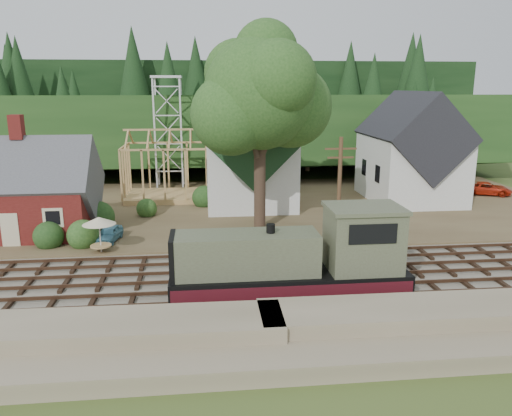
{
  "coord_description": "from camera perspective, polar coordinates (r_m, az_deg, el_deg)",
  "views": [
    {
      "loc": [
        -2.37,
        -27.87,
        11.36
      ],
      "look_at": [
        1.28,
        6.0,
        3.0
      ],
      "focal_mm": 35.0,
      "sensor_mm": 36.0,
      "label": 1
    }
  ],
  "objects": [
    {
      "name": "ground",
      "position": [
        30.18,
        -1.2,
        -8.32
      ],
      "size": [
        140.0,
        140.0,
        0.0
      ],
      "primitive_type": "plane",
      "color": "#384C1E",
      "rests_on": "ground"
    },
    {
      "name": "railroad_bed",
      "position": [
        30.15,
        -1.2,
        -8.18
      ],
      "size": [
        64.0,
        11.0,
        0.16
      ],
      "primitive_type": "cube",
      "color": "#726B5B",
      "rests_on": "ground"
    },
    {
      "name": "locomotive",
      "position": [
        26.96,
        4.9,
        -6.12
      ],
      "size": [
        12.56,
        3.14,
        5.01
      ],
      "color": "black",
      "rests_on": "railroad_bed"
    },
    {
      "name": "timber_frame",
      "position": [
        50.65,
        -10.2,
        4.37
      ],
      "size": [
        8.2,
        6.2,
        6.99
      ],
      "color": "tan",
      "rests_on": "village_flat"
    },
    {
      "name": "farmhouse",
      "position": [
        51.51,
        17.3,
        5.93
      ],
      "size": [
        8.4,
        10.8,
        10.6
      ],
      "color": "silver",
      "rests_on": "village_flat"
    },
    {
      "name": "car_red",
      "position": [
        57.31,
        24.91,
        2.04
      ],
      "size": [
        5.22,
        3.86,
        1.32
      ],
      "primitive_type": "imported",
      "rotation": [
        0.0,
        0.0,
        1.17
      ],
      "color": "red",
      "rests_on": "village_flat"
    },
    {
      "name": "lattice_tower",
      "position": [
        56.0,
        -10.09,
        12.22
      ],
      "size": [
        3.2,
        3.2,
        12.12
      ],
      "color": "silver",
      "rests_on": "village_flat"
    },
    {
      "name": "ridge",
      "position": [
        86.65,
        -4.55,
        6.21
      ],
      "size": [
        80.0,
        20.0,
        12.0
      ],
      "primitive_type": "cube",
      "color": "black",
      "rests_on": "ground"
    },
    {
      "name": "patio_set",
      "position": [
        35.26,
        -17.5,
        -1.57
      ],
      "size": [
        2.23,
        2.23,
        2.48
      ],
      "color": "silver",
      "rests_on": "village_flat"
    },
    {
      "name": "big_tree",
      "position": [
        38.24,
        0.69,
        12.08
      ],
      "size": [
        10.9,
        8.4,
        14.7
      ],
      "color": "#38281E",
      "rests_on": "village_flat"
    },
    {
      "name": "hillside",
      "position": [
        70.82,
        -4.16,
        4.52
      ],
      "size": [
        70.0,
        28.96,
        12.74
      ],
      "primitive_type": "cube",
      "rotation": [
        -0.17,
        0.0,
        0.0
      ],
      "color": "#1E3F19",
      "rests_on": "ground"
    },
    {
      "name": "depot",
      "position": [
        41.98,
        -24.96,
        1.3
      ],
      "size": [
        10.8,
        7.41,
        9.0
      ],
      "color": "#551413",
      "rests_on": "village_flat"
    },
    {
      "name": "telegraph_pole_near",
      "position": [
        35.09,
        9.48,
        1.91
      ],
      "size": [
        2.2,
        0.28,
        8.0
      ],
      "color": "#4C331E",
      "rests_on": "ground"
    },
    {
      "name": "village_flat",
      "position": [
        47.27,
        -3.09,
        0.05
      ],
      "size": [
        64.0,
        26.0,
        0.3
      ],
      "primitive_type": "cube",
      "color": "brown",
      "rests_on": "ground"
    },
    {
      "name": "embankment",
      "position": [
        22.57,
        0.75,
        -16.42
      ],
      "size": [
        64.0,
        5.0,
        1.6
      ],
      "primitive_type": "cube",
      "color": "#7F7259",
      "rests_on": "ground"
    },
    {
      "name": "church",
      "position": [
        48.14,
        -0.89,
        6.41
      ],
      "size": [
        8.4,
        15.17,
        13.0
      ],
      "color": "silver",
      "rests_on": "village_flat"
    },
    {
      "name": "car_blue",
      "position": [
        38.0,
        -16.46,
        -2.84
      ],
      "size": [
        1.85,
        3.45,
        1.11
      ],
      "primitive_type": "imported",
      "rotation": [
        0.0,
        0.0,
        -0.17
      ],
      "color": "#5398B2",
      "rests_on": "village_flat"
    }
  ]
}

